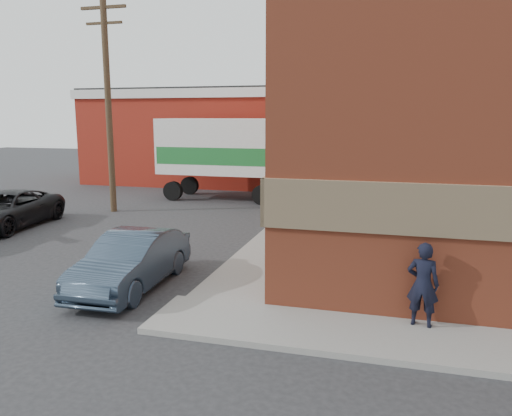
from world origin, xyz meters
The scene contains 8 objects.
ground centered at (0.00, 0.00, 0.00)m, with size 90.00×90.00×0.00m, color #28282B.
sidewalk_west centered at (0.60, 9.00, 0.06)m, with size 1.80×18.00×0.12m, color gray.
warehouse centered at (-6.00, 20.00, 2.81)m, with size 16.30×8.30×5.60m.
utility_pole centered at (-7.50, 9.00, 4.75)m, with size 2.00×0.26×9.00m.
man centered at (4.61, -0.25, 0.93)m, with size 0.59×0.39×1.62m, color black.
sedan centered at (-1.87, 0.50, 0.66)m, with size 1.40×4.01×1.32m, color #303F50.
suv_a centered at (-9.54, 5.10, 0.66)m, with size 2.21×4.79×1.33m, color black.
box_truck centered at (-3.24, 13.28, 2.25)m, with size 7.93×2.49×3.91m.
Camera 1 is at (3.96, -9.66, 4.02)m, focal length 35.00 mm.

